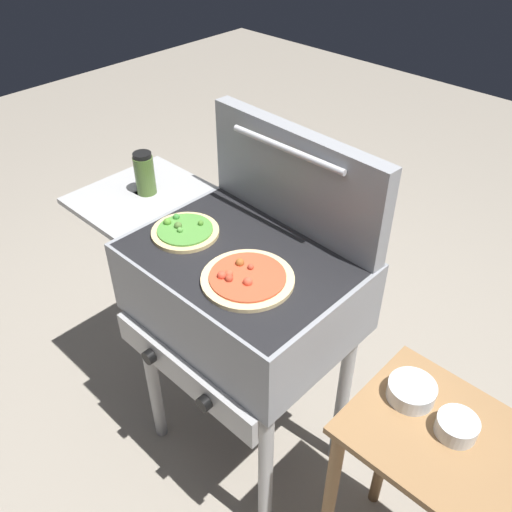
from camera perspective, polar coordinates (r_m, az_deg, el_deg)
name	(u,v)px	position (r m, az deg, el deg)	size (l,w,h in m)	color
ground_plane	(246,443)	(2.18, -1.01, -18.95)	(8.00, 8.00, 0.00)	gray
grill	(239,291)	(1.61, -1.76, -3.73)	(0.96, 0.53, 0.90)	gray
grill_lid_open	(295,178)	(1.56, 4.14, 8.10)	(0.63, 0.09, 0.30)	gray
pizza_pepperoni	(247,278)	(1.42, -0.96, -2.34)	(0.25, 0.25, 0.03)	beige
pizza_veggie	(185,231)	(1.60, -7.48, 2.63)	(0.20, 0.20, 0.03)	#E0C17F
sauce_jar	(145,173)	(1.79, -11.59, 8.46)	(0.06, 0.06, 0.14)	#4C6B2D
prep_table	(429,482)	(1.56, 17.69, -21.63)	(0.44, 0.36, 0.72)	olive
topping_bowl_near	(411,391)	(1.43, 15.95, -13.48)	(0.12, 0.12, 0.04)	silver
topping_bowl_far	(457,427)	(1.40, 20.27, -16.44)	(0.10, 0.10, 0.04)	silver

